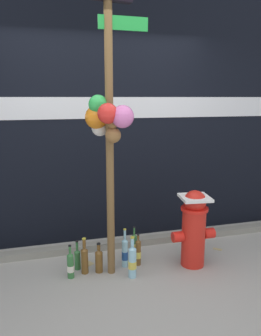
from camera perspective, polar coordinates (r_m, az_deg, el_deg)
name	(u,v)px	position (r m, az deg, el deg)	size (l,w,h in m)	color
ground_plane	(133,298)	(3.18, 0.44, -21.47)	(14.00, 14.00, 0.00)	#9E9B93
building_wall	(101,94)	(4.05, -5.11, 12.61)	(10.00, 0.21, 3.59)	black
curb_strip	(110,245)	(4.04, -3.61, -13.11)	(8.00, 0.12, 0.08)	gray
memorial_post	(107,97)	(3.07, -4.08, 12.21)	(0.59, 0.47, 2.93)	brown
fire_hydrant	(194,227)	(3.58, 10.88, -9.93)	(0.47, 0.33, 0.82)	red
bottle_0	(85,259)	(3.50, -7.94, -15.31)	(0.07, 0.07, 0.38)	brown
bottle_1	(132,261)	(3.39, 0.32, -15.82)	(0.08, 0.08, 0.43)	#93CCE0
bottle_2	(71,265)	(3.45, -10.32, -16.22)	(0.07, 0.07, 0.35)	#337038
bottle_3	(125,252)	(3.59, -0.98, -14.38)	(0.07, 0.07, 0.42)	#93CCE0
bottle_4	(77,258)	(3.60, -9.15, -15.15)	(0.06, 0.06, 0.32)	#337038
bottle_5	(138,252)	(3.63, 1.33, -14.35)	(0.06, 0.06, 0.35)	brown
bottle_6	(99,260)	(3.51, -5.47, -15.55)	(0.08, 0.08, 0.32)	brown
bottle_7	(134,247)	(3.71, 0.64, -13.42)	(0.06, 0.06, 0.39)	#337038
litter_1	(217,249)	(4.14, 14.79, -13.38)	(0.10, 0.05, 0.01)	tan
litter_3	(87,264)	(3.72, -7.46, -16.14)	(0.12, 0.09, 0.01)	tan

